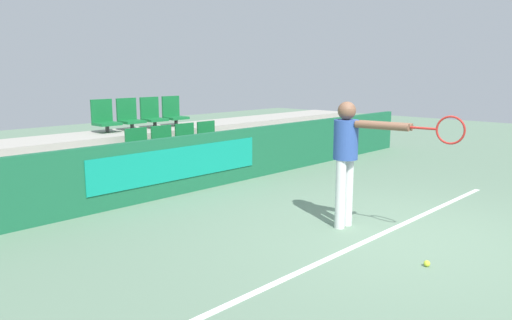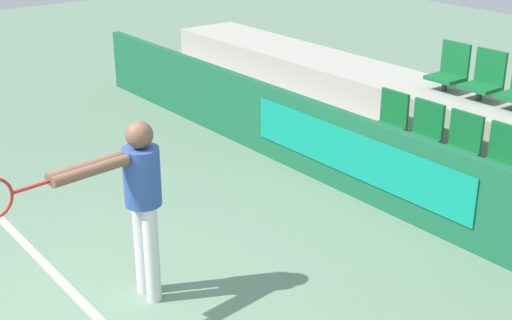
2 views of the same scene
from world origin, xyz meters
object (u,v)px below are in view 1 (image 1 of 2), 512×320
object	(u,v)px
tennis_ball	(427,264)
stadium_chair_5	(129,116)
stadium_chair_2	(188,142)
stadium_chair_1	(165,145)
stadium_chair_0	(140,148)
stadium_chair_7	(174,113)
stadium_chair_3	(209,139)
tennis_player	(352,151)
stadium_chair_6	(152,114)
stadium_chair_4	(105,118)

from	to	relation	value
tennis_ball	stadium_chair_5	bearing A→B (deg)	85.93
stadium_chair_2	stadium_chair_5	xyz separation A→B (m)	(-0.52, 1.09, 0.44)
stadium_chair_1	tennis_ball	xyz separation A→B (m)	(-0.44, -5.09, -0.67)
stadium_chair_0	tennis_ball	world-z (taller)	stadium_chair_0
stadium_chair_7	tennis_ball	distance (m)	6.45
stadium_chair_3	stadium_chair_7	xyz separation A→B (m)	(0.00, 1.09, 0.44)
stadium_chair_0	stadium_chair_5	bearing A→B (deg)	64.52
stadium_chair_3	tennis_player	xyz separation A→B (m)	(-0.93, -3.78, 0.31)
stadium_chair_6	tennis_ball	xyz separation A→B (m)	(-0.96, -6.18, -1.11)
stadium_chair_1	stadium_chair_2	world-z (taller)	same
stadium_chair_4	stadium_chair_5	distance (m)	0.52
stadium_chair_3	tennis_player	world-z (taller)	tennis_player
stadium_chair_7	tennis_ball	world-z (taller)	stadium_chair_7
stadium_chair_4	stadium_chair_3	bearing A→B (deg)	-34.97
stadium_chair_2	stadium_chair_7	world-z (taller)	stadium_chair_7
stadium_chair_4	tennis_ball	size ratio (longest dim) A/B	9.11
stadium_chair_0	stadium_chair_7	bearing A→B (deg)	34.97
stadium_chair_2	stadium_chair_6	xyz separation A→B (m)	(0.00, 1.09, 0.44)
stadium_chair_1	stadium_chair_2	size ratio (longest dim) A/B	1.00
stadium_chair_0	tennis_ball	size ratio (longest dim) A/B	9.11
stadium_chair_4	tennis_player	world-z (taller)	tennis_player
stadium_chair_2	stadium_chair_1	bearing A→B (deg)	180.00
stadium_chair_7	tennis_ball	bearing A→B (deg)	-103.49
stadium_chair_5	tennis_ball	xyz separation A→B (m)	(-0.44, -6.18, -1.11)
stadium_chair_5	tennis_ball	size ratio (longest dim) A/B	9.11
stadium_chair_2	stadium_chair_4	xyz separation A→B (m)	(-1.04, 1.09, 0.44)
stadium_chair_1	tennis_ball	size ratio (longest dim) A/B	9.11
stadium_chair_3	stadium_chair_6	size ratio (longest dim) A/B	1.00
stadium_chair_5	stadium_chair_7	distance (m)	1.04
tennis_ball	stadium_chair_6	bearing A→B (deg)	81.16
stadium_chair_7	stadium_chair_3	bearing A→B (deg)	-90.00
stadium_chair_3	tennis_ball	distance (m)	5.34
stadium_chair_4	tennis_ball	distance (m)	6.28
stadium_chair_6	stadium_chair_7	size ratio (longest dim) A/B	1.00
stadium_chair_2	stadium_chair_5	size ratio (longest dim) A/B	1.00
stadium_chair_1	stadium_chair_7	xyz separation A→B (m)	(1.04, 1.09, 0.44)
stadium_chair_4	tennis_ball	world-z (taller)	stadium_chair_4
stadium_chair_6	tennis_ball	size ratio (longest dim) A/B	9.11
stadium_chair_5	stadium_chair_7	size ratio (longest dim) A/B	1.00
stadium_chair_0	tennis_ball	distance (m)	5.13
stadium_chair_2	stadium_chair_6	size ratio (longest dim) A/B	1.00
stadium_chair_2	stadium_chair_4	world-z (taller)	stadium_chair_4
stadium_chair_6	tennis_player	bearing A→B (deg)	-94.82
stadium_chair_1	stadium_chair_5	bearing A→B (deg)	90.00
stadium_chair_2	stadium_chair_6	world-z (taller)	stadium_chair_6
stadium_chair_5	stadium_chair_7	world-z (taller)	same
tennis_player	tennis_ball	world-z (taller)	tennis_player
stadium_chair_0	stadium_chair_5	world-z (taller)	stadium_chair_5
stadium_chair_0	stadium_chair_4	bearing A→B (deg)	90.00
stadium_chair_5	tennis_ball	bearing A→B (deg)	-94.07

